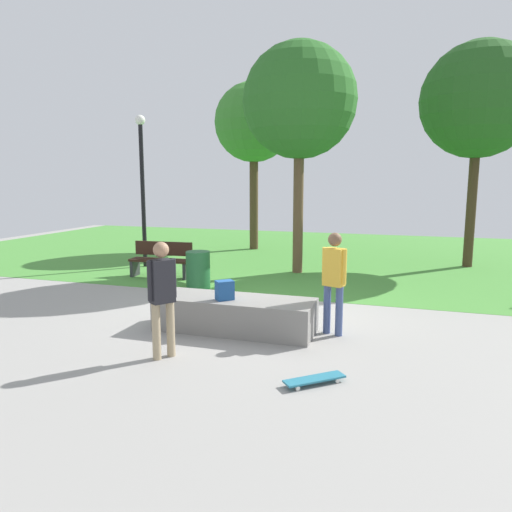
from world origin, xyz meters
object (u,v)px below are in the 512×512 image
object	(u,v)px
skater_watching	(334,276)
concrete_ledge	(235,314)
backpack_on_ledge	(225,290)
park_bench_near_lamppost	(161,259)
trash_bin	(198,270)
lamp_post	(142,176)
skateboard_by_ledge	(315,379)
skater_performing_trick	(162,291)
tree_young_birch	(300,102)
tree_broad_elm	(254,123)
tree_tall_oak	(479,101)

from	to	relation	value
skater_watching	concrete_ledge	bearing A→B (deg)	-169.43
concrete_ledge	backpack_on_ledge	world-z (taller)	backpack_on_ledge
park_bench_near_lamppost	skater_watching	bearing A→B (deg)	-33.78
trash_bin	park_bench_near_lamppost	bearing A→B (deg)	147.46
lamp_post	backpack_on_ledge	bearing A→B (deg)	-48.20
skateboard_by_ledge	skater_watching	bearing A→B (deg)	92.24
backpack_on_ledge	skater_watching	xyz separation A→B (m)	(1.72, 0.45, 0.26)
park_bench_near_lamppost	trash_bin	xyz separation A→B (m)	(1.47, -0.94, -0.04)
skater_performing_trick	concrete_ledge	bearing A→B (deg)	69.92
backpack_on_ledge	park_bench_near_lamppost	world-z (taller)	park_bench_near_lamppost
trash_bin	tree_young_birch	bearing A→B (deg)	55.84
skater_watching	tree_broad_elm	size ratio (longest dim) A/B	0.28
tree_tall_oak	trash_bin	bearing A→B (deg)	-141.78
concrete_ledge	skater_performing_trick	size ratio (longest dim) A/B	1.60
skater_performing_trick	tree_tall_oak	xyz separation A→B (m)	(4.96, 9.12, 3.70)
backpack_on_ledge	skater_watching	distance (m)	1.79
lamp_post	trash_bin	size ratio (longest dim) A/B	4.92
backpack_on_ledge	tree_tall_oak	size ratio (longest dim) A/B	0.05
skater_performing_trick	trash_bin	size ratio (longest dim) A/B	1.91
concrete_ledge	skater_watching	bearing A→B (deg)	10.57
skateboard_by_ledge	tree_young_birch	xyz separation A→B (m)	(-1.79, 6.99, 4.44)
skateboard_by_ledge	park_bench_near_lamppost	size ratio (longest dim) A/B	0.45
skateboard_by_ledge	trash_bin	xyz separation A→B (m)	(-3.57, 4.37, 0.37)
skater_performing_trick	tree_tall_oak	world-z (taller)	tree_tall_oak
backpack_on_ledge	lamp_post	bearing A→B (deg)	91.27
skateboard_by_ledge	lamp_post	xyz separation A→B (m)	(-6.23, 6.51, 2.54)
backpack_on_ledge	lamp_post	world-z (taller)	lamp_post
skater_watching	tree_young_birch	xyz separation A→B (m)	(-1.72, 4.99, 3.52)
concrete_ledge	tree_young_birch	distance (m)	6.77
backpack_on_ledge	skateboard_by_ledge	xyz separation A→B (m)	(1.80, -1.55, -0.65)
skater_watching	tree_tall_oak	xyz separation A→B (m)	(2.83, 7.35, 3.69)
tree_tall_oak	tree_young_birch	bearing A→B (deg)	-152.52
backpack_on_ledge	concrete_ledge	bearing A→B (deg)	10.44
skater_watching	trash_bin	bearing A→B (deg)	145.71
lamp_post	skateboard_by_ledge	bearing A→B (deg)	-46.25
tree_broad_elm	lamp_post	distance (m)	5.12
skateboard_by_ledge	tree_young_birch	size ratio (longest dim) A/B	0.12
concrete_ledge	tree_broad_elm	bearing A→B (deg)	105.97
skater_watching	tree_broad_elm	distance (m)	10.42
backpack_on_ledge	lamp_post	size ratio (longest dim) A/B	0.07
backpack_on_ledge	skater_watching	size ratio (longest dim) A/B	0.19
skater_performing_trick	tree_broad_elm	world-z (taller)	tree_broad_elm
concrete_ledge	park_bench_near_lamppost	xyz separation A→B (m)	(-3.36, 3.61, 0.20)
lamp_post	skater_performing_trick	bearing A→B (deg)	-57.37
skateboard_by_ledge	lamp_post	bearing A→B (deg)	133.75
lamp_post	tree_broad_elm	bearing A→B (deg)	66.09
concrete_ledge	tree_broad_elm	size ratio (longest dim) A/B	0.45
concrete_ledge	park_bench_near_lamppost	world-z (taller)	park_bench_near_lamppost
backpack_on_ledge	tree_young_birch	xyz separation A→B (m)	(0.00, 5.44, 3.79)
tree_broad_elm	trash_bin	world-z (taller)	tree_broad_elm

